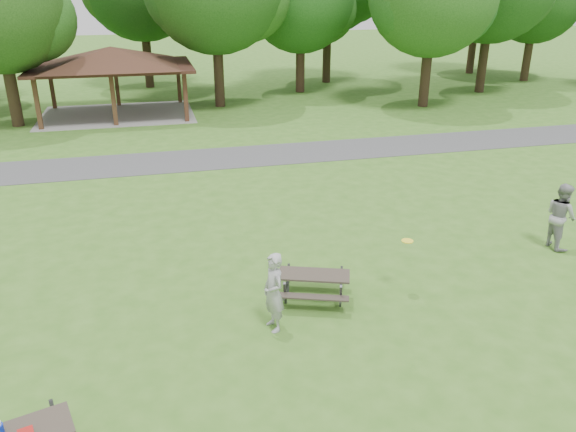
# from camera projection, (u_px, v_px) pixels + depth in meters

# --- Properties ---
(ground) EXTENTS (160.00, 160.00, 0.00)m
(ground) POSITION_uv_depth(u_px,v_px,m) (288.00, 353.00, 11.41)
(ground) COLOR #37661D
(ground) RESTS_ON ground
(asphalt_path) EXTENTS (120.00, 3.20, 0.02)m
(asphalt_path) POSITION_uv_depth(u_px,v_px,m) (208.00, 159.00, 23.94)
(asphalt_path) COLOR #404042
(asphalt_path) RESTS_ON ground
(pavilion) EXTENTS (8.60, 7.01, 3.76)m
(pavilion) POSITION_uv_depth(u_px,v_px,m) (112.00, 60.00, 30.82)
(pavilion) COLOR #392314
(pavilion) RESTS_ON ground
(tree_row_f) EXTENTS (7.35, 7.00, 9.55)m
(tree_row_f) POSITION_uv_depth(u_px,v_px,m) (302.00, 1.00, 36.52)
(tree_row_f) COLOR #321E16
(tree_row_f) RESTS_ON ground
(picnic_table_middle) EXTENTS (2.02, 1.82, 0.72)m
(picnic_table_middle) POSITION_uv_depth(u_px,v_px,m) (314.00, 280.00, 13.11)
(picnic_table_middle) COLOR #302923
(picnic_table_middle) RESTS_ON ground
(frisbee_in_flight) EXTENTS (0.30, 0.30, 0.02)m
(frisbee_in_flight) POSITION_uv_depth(u_px,v_px,m) (407.00, 241.00, 13.20)
(frisbee_in_flight) COLOR yellow
(frisbee_in_flight) RESTS_ON ground
(frisbee_thrower) EXTENTS (0.56, 0.73, 1.79)m
(frisbee_thrower) POSITION_uv_depth(u_px,v_px,m) (274.00, 292.00, 11.88)
(frisbee_thrower) COLOR #9D9D9F
(frisbee_thrower) RESTS_ON ground
(frisbee_catcher) EXTENTS (0.75, 0.95, 1.89)m
(frisbee_catcher) POSITION_uv_depth(u_px,v_px,m) (561.00, 216.00, 15.65)
(frisbee_catcher) COLOR gray
(frisbee_catcher) RESTS_ON ground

